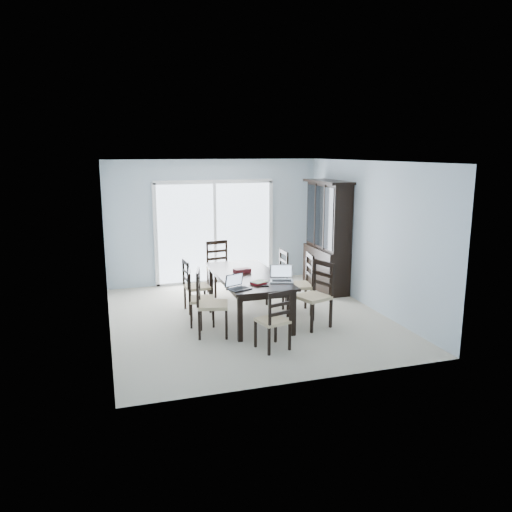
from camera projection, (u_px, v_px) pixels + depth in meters
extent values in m
plane|color=#BDB7A2|center=(248.00, 317.00, 8.44)|extent=(5.00, 5.00, 0.00)
plane|color=white|center=(248.00, 161.00, 7.91)|extent=(5.00, 5.00, 0.00)
cube|color=#A7BAC8|center=(215.00, 222.00, 10.51)|extent=(4.50, 0.02, 2.60)
cube|color=#A7BAC8|center=(105.00, 250.00, 7.52)|extent=(0.02, 5.00, 2.60)
cube|color=#A7BAC8|center=(370.00, 235.00, 8.83)|extent=(0.02, 5.00, 2.60)
cube|color=gray|center=(206.00, 273.00, 11.72)|extent=(4.50, 2.00, 0.10)
cube|color=#99999E|center=(198.00, 241.00, 12.53)|extent=(4.50, 0.06, 1.10)
cube|color=black|center=(248.00, 276.00, 8.29)|extent=(1.00, 2.20, 0.04)
cube|color=black|center=(248.00, 279.00, 8.30)|extent=(0.88, 2.08, 0.10)
cube|color=black|center=(240.00, 319.00, 7.32)|extent=(0.07, 0.07, 0.69)
cube|color=black|center=(293.00, 314.00, 7.56)|extent=(0.07, 0.07, 0.69)
cube|color=black|center=(211.00, 285.00, 9.18)|extent=(0.07, 0.07, 0.69)
cube|color=black|center=(254.00, 281.00, 9.43)|extent=(0.07, 0.07, 0.69)
cube|color=black|center=(326.00, 269.00, 10.11)|extent=(0.45, 1.30, 0.85)
cube|color=black|center=(329.00, 216.00, 9.90)|extent=(0.38, 1.30, 1.30)
cube|color=black|center=(328.00, 182.00, 9.75)|extent=(0.50, 1.38, 0.05)
cube|color=black|center=(329.00, 219.00, 9.45)|extent=(0.02, 0.36, 1.18)
cube|color=black|center=(320.00, 216.00, 9.84)|extent=(0.02, 0.36, 1.18)
cube|color=black|center=(311.00, 214.00, 10.23)|extent=(0.02, 0.36, 1.18)
cube|color=silver|center=(215.00, 234.00, 10.54)|extent=(2.40, 0.02, 2.10)
cube|color=white|center=(214.00, 182.00, 10.30)|extent=(2.52, 0.05, 0.08)
cube|color=white|center=(215.00, 234.00, 10.53)|extent=(0.06, 0.05, 2.10)
cube|color=white|center=(216.00, 281.00, 10.74)|extent=(2.52, 0.05, 0.05)
cube|color=black|center=(201.00, 317.00, 7.78)|extent=(0.04, 0.04, 0.45)
cube|color=black|center=(199.00, 325.00, 7.39)|extent=(0.04, 0.04, 0.45)
cube|color=black|center=(226.00, 316.00, 7.81)|extent=(0.04, 0.04, 0.45)
cube|color=black|center=(226.00, 325.00, 7.41)|extent=(0.04, 0.04, 0.45)
cube|color=beige|center=(213.00, 305.00, 7.55)|extent=(0.54, 0.54, 0.05)
cube|color=black|center=(192.00, 309.00, 8.23)|extent=(0.04, 0.04, 0.40)
cube|color=black|center=(191.00, 316.00, 7.89)|extent=(0.04, 0.04, 0.40)
cube|color=black|center=(213.00, 309.00, 8.27)|extent=(0.04, 0.04, 0.40)
cube|color=black|center=(213.00, 316.00, 7.92)|extent=(0.04, 0.04, 0.40)
cube|color=beige|center=(202.00, 299.00, 8.03)|extent=(0.45, 0.45, 0.05)
cube|color=black|center=(185.00, 298.00, 8.86)|extent=(0.04, 0.04, 0.41)
cube|color=black|center=(190.00, 303.00, 8.53)|extent=(0.04, 0.04, 0.41)
cube|color=black|center=(205.00, 296.00, 8.99)|extent=(0.04, 0.04, 0.41)
cube|color=black|center=(210.00, 301.00, 8.66)|extent=(0.04, 0.04, 0.41)
cube|color=beige|center=(197.00, 287.00, 8.71)|extent=(0.42, 0.42, 0.05)
cube|color=black|center=(331.00, 313.00, 7.92)|extent=(0.05, 0.05, 0.46)
cube|color=black|center=(313.00, 307.00, 8.24)|extent=(0.05, 0.05, 0.46)
cube|color=black|center=(312.00, 319.00, 7.68)|extent=(0.05, 0.05, 0.46)
cube|color=black|center=(294.00, 312.00, 8.00)|extent=(0.05, 0.05, 0.46)
cube|color=beige|center=(313.00, 297.00, 7.91)|extent=(0.58, 0.58, 0.05)
cube|color=black|center=(311.00, 303.00, 8.49)|extent=(0.04, 0.04, 0.46)
cube|color=black|center=(306.00, 296.00, 8.88)|extent=(0.04, 0.04, 0.46)
cube|color=black|center=(288.00, 304.00, 8.43)|extent=(0.04, 0.04, 0.46)
cube|color=black|center=(283.00, 297.00, 8.82)|extent=(0.04, 0.04, 0.46)
cube|color=beige|center=(297.00, 285.00, 8.60)|extent=(0.52, 0.52, 0.05)
cube|color=black|center=(286.00, 292.00, 9.19)|extent=(0.03, 0.03, 0.43)
cube|color=black|center=(279.00, 287.00, 9.55)|extent=(0.03, 0.03, 0.43)
cube|color=black|center=(267.00, 294.00, 9.09)|extent=(0.03, 0.03, 0.43)
cube|color=black|center=(261.00, 288.00, 9.44)|extent=(0.03, 0.03, 0.43)
cube|color=beige|center=(273.00, 278.00, 9.27)|extent=(0.42, 0.42, 0.05)
cube|color=black|center=(269.00, 342.00, 6.84)|extent=(0.04, 0.04, 0.40)
cube|color=black|center=(290.00, 337.00, 7.02)|extent=(0.04, 0.04, 0.40)
cube|color=black|center=(255.00, 334.00, 7.13)|extent=(0.04, 0.04, 0.40)
cube|color=black|center=(276.00, 329.00, 7.31)|extent=(0.04, 0.04, 0.40)
cube|color=beige|center=(273.00, 321.00, 7.03)|extent=(0.47, 0.47, 0.05)
cube|color=black|center=(227.00, 279.00, 10.06)|extent=(0.04, 0.04, 0.46)
cube|color=black|center=(208.00, 281.00, 9.89)|extent=(0.04, 0.04, 0.46)
cube|color=black|center=(235.00, 284.00, 9.71)|extent=(0.04, 0.04, 0.46)
cube|color=black|center=(215.00, 286.00, 9.53)|extent=(0.04, 0.04, 0.46)
cube|color=beige|center=(221.00, 270.00, 9.75)|extent=(0.51, 0.51, 0.05)
cube|color=black|center=(239.00, 289.00, 7.40)|extent=(0.38, 0.32, 0.02)
cube|color=silver|center=(239.00, 282.00, 7.37)|extent=(0.27, 0.14, 0.17)
cube|color=silver|center=(282.00, 281.00, 7.83)|extent=(0.43, 0.35, 0.02)
cube|color=silver|center=(282.00, 273.00, 7.81)|extent=(0.32, 0.14, 0.19)
cube|color=maroon|center=(259.00, 283.00, 7.70)|extent=(0.26, 0.22, 0.03)
cube|color=gold|center=(259.00, 282.00, 7.70)|extent=(0.29, 0.27, 0.01)
cube|color=black|center=(265.00, 286.00, 7.56)|extent=(0.12, 0.07, 0.01)
cube|color=#4E140F|center=(242.00, 271.00, 8.40)|extent=(0.30, 0.18, 0.07)
cube|color=maroon|center=(164.00, 253.00, 11.52)|extent=(2.03, 1.87, 0.90)
cube|color=gray|center=(163.00, 233.00, 11.42)|extent=(2.09, 1.92, 0.06)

